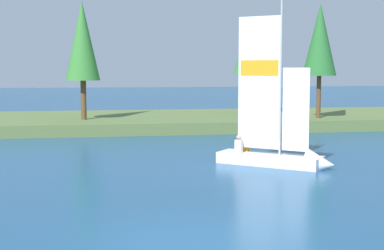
% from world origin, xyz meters
% --- Properties ---
extents(ground_plane, '(200.00, 200.00, 0.00)m').
position_xyz_m(ground_plane, '(0.00, 0.00, 0.00)').
color(ground_plane, navy).
extents(shore_bank, '(80.00, 10.72, 0.69)m').
position_xyz_m(shore_bank, '(0.00, 25.08, 0.35)').
color(shore_bank, '#5B703D').
rests_on(shore_bank, ground).
extents(shoreline_tree_left, '(2.06, 2.06, 7.19)m').
position_xyz_m(shoreline_tree_left, '(-2.78, 23.05, 5.44)').
color(shoreline_tree_left, brown).
rests_on(shoreline_tree_left, shore_bank).
extents(shoreline_tree_midleft, '(2.57, 2.57, 6.81)m').
position_xyz_m(shoreline_tree_midleft, '(8.52, 25.52, 5.40)').
color(shoreline_tree_midleft, brown).
rests_on(shoreline_tree_midleft, shore_bank).
extents(shoreline_tree_centre, '(2.09, 2.09, 7.11)m').
position_xyz_m(shoreline_tree_centre, '(11.79, 21.67, 5.55)').
color(shoreline_tree_centre, brown).
rests_on(shoreline_tree_centre, shore_bank).
extents(sailboat, '(4.35, 3.84, 6.74)m').
position_xyz_m(sailboat, '(5.26, 8.99, 0.56)').
color(sailboat, white).
rests_on(sailboat, ground).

